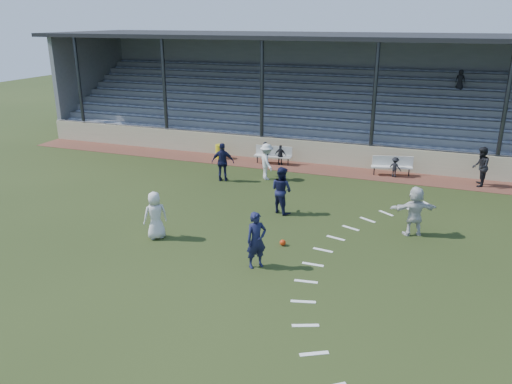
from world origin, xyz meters
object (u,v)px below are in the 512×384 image
bench_left (273,153)px  official (481,167)px  player_navy_lead (256,240)px  player_white_lead (155,215)px  football (283,243)px  bench_right (392,164)px  trash_bin (220,152)px

bench_left → official: 10.22m
player_navy_lead → bench_left: bearing=60.9°
player_white_lead → player_navy_lead: bearing=123.6°
player_white_lead → football: bearing=147.0°
bench_right → official: bearing=-19.0°
trash_bin → player_white_lead: player_white_lead is taller
bench_right → trash_bin: (-9.35, -0.10, -0.17)m
bench_left → football: 10.26m
bench_left → official: official is taller
bench_right → official: official is taller
bench_right → player_navy_lead: bearing=-118.3°
bench_left → player_navy_lead: player_navy_lead is taller
player_navy_lead → official: size_ratio=0.99×
football → player_navy_lead: 1.97m
bench_left → bench_right: (6.22, 0.08, 0.00)m
bench_left → player_navy_lead: bearing=-78.6°
player_white_lead → player_navy_lead: size_ratio=0.94×
player_navy_lead → trash_bin: bearing=74.4°
football → official: official is taller
bench_left → football: bearing=-74.2°
bench_right → player_navy_lead: 11.88m
trash_bin → player_navy_lead: (6.31, -11.38, 0.50)m
player_white_lead → player_navy_lead: (4.11, -0.83, 0.05)m
official → trash_bin: bearing=-88.0°
bench_right → official: 4.02m
player_navy_lead → football: bearing=34.8°
football → bench_right: bearing=74.4°
football → player_white_lead: bearing=-168.0°
trash_bin → official: 13.36m
football → player_white_lead: 4.60m
bench_right → football: bearing=-119.0°
bench_left → official: (10.20, -0.31, 0.36)m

